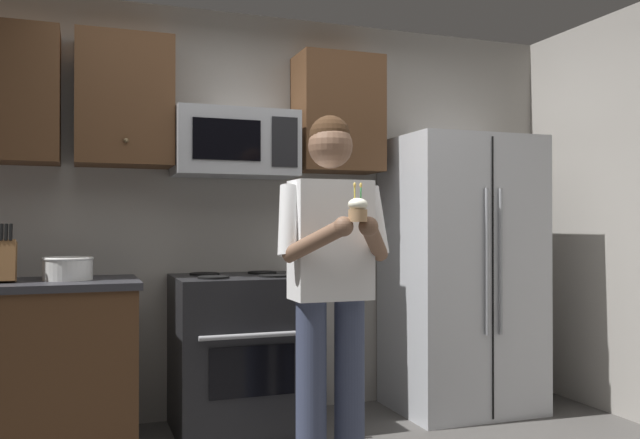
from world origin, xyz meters
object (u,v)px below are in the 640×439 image
object	(u,v)px
refrigerator	(461,273)
person	(331,272)
bowl_large_white	(68,268)
cupcake	(358,209)
oven_range	(239,353)
knife_block	(0,260)
microwave	(235,144)

from	to	relation	value
refrigerator	person	xyz separation A→B (m)	(-1.24, -0.83, 0.10)
bowl_large_white	cupcake	world-z (taller)	cupcake
oven_range	person	xyz separation A→B (m)	(0.26, -0.87, 0.53)
refrigerator	oven_range	bearing A→B (deg)	178.50
bowl_large_white	person	xyz separation A→B (m)	(1.21, -0.90, 0.01)
oven_range	knife_block	distance (m)	1.41
microwave	oven_range	bearing A→B (deg)	-90.02
cupcake	bowl_large_white	bearing A→B (deg)	134.72
person	microwave	bearing A→B (deg)	104.70
microwave	bowl_large_white	size ratio (longest dim) A/B	2.71
oven_range	knife_block	xyz separation A→B (m)	(-1.29, -0.03, 0.58)
bowl_large_white	cupcake	xyz separation A→B (m)	(1.21, -1.23, 0.31)
refrigerator	person	bearing A→B (deg)	-146.28
bowl_large_white	knife_block	bearing A→B (deg)	-169.85
microwave	refrigerator	xyz separation A→B (m)	(1.50, -0.16, -0.82)
knife_block	bowl_large_white	distance (m)	0.34
oven_range	microwave	size ratio (longest dim) A/B	1.26
person	knife_block	bearing A→B (deg)	151.60
cupcake	knife_block	bearing A→B (deg)	143.02
microwave	refrigerator	bearing A→B (deg)	-6.03
oven_range	bowl_large_white	size ratio (longest dim) A/B	3.41
oven_range	bowl_large_white	world-z (taller)	bowl_large_white
refrigerator	cupcake	size ratio (longest dim) A/B	10.35
oven_range	cupcake	bearing A→B (deg)	-77.79
refrigerator	bowl_large_white	distance (m)	2.46
refrigerator	bowl_large_white	xyz separation A→B (m)	(-2.46, 0.07, 0.09)
oven_range	person	bearing A→B (deg)	-73.38
microwave	cupcake	bearing A→B (deg)	-78.87
oven_range	knife_block	size ratio (longest dim) A/B	2.91
person	cupcake	xyz separation A→B (m)	(-0.00, -0.33, 0.30)
microwave	refrigerator	size ratio (longest dim) A/B	0.41
oven_range	refrigerator	world-z (taller)	refrigerator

